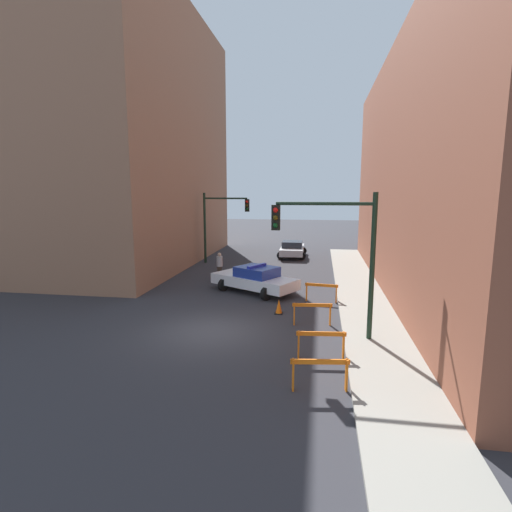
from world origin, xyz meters
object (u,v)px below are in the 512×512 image
traffic_light_far (219,218)px  barrier_front (320,369)px  pedestrian_crossing (220,266)px  barrier_corner (321,289)px  police_car (255,279)px  barrier_back (312,310)px  traffic_cone (279,307)px  traffic_light_near (339,244)px  barrier_mid (321,340)px  parked_car_near (292,249)px

traffic_light_far → barrier_front: size_ratio=3.27×
pedestrian_crossing → barrier_corner: (6.11, -3.99, -0.24)m
police_car → pedestrian_crossing: bearing=74.4°
police_car → barrier_front: 10.75m
traffic_light_far → police_car: bearing=-63.7°
barrier_back → barrier_corner: bearing=84.1°
barrier_front → barrier_back: (-0.33, 5.37, 0.00)m
barrier_corner → traffic_cone: size_ratio=2.43×
barrier_back → traffic_light_near: bearing=-58.8°
traffic_light_far → traffic_cone: size_ratio=7.93×
pedestrian_crossing → traffic_cone: 7.55m
traffic_light_near → barrier_front: size_ratio=3.27×
barrier_front → barrier_corner: 8.87m
traffic_light_far → barrier_mid: traffic_light_far is taller
traffic_light_near → barrier_mid: size_ratio=3.26×
traffic_light_near → police_car: 7.97m
barrier_back → traffic_cone: barrier_back is taller
pedestrian_crossing → parked_car_near: bearing=-67.4°
pedestrian_crossing → barrier_front: bearing=160.3°
traffic_light_far → barrier_front: (7.47, -18.28, -2.78)m
traffic_light_near → barrier_corner: size_ratio=3.26×
traffic_light_near → traffic_cone: size_ratio=7.93×
pedestrian_crossing → traffic_cone: (4.27, -6.21, -0.54)m
traffic_light_far → parked_car_near: 6.90m
barrier_mid → pedestrian_crossing: bearing=119.6°
traffic_light_far → barrier_corner: bearing=-51.4°
pedestrian_crossing → barrier_corner: size_ratio=1.04×
barrier_corner → barrier_front: bearing=-90.2°
parked_car_near → barrier_front: bearing=-84.7°
police_car → pedestrian_crossing: size_ratio=3.01×
pedestrian_crossing → barrier_front: size_ratio=1.04×
barrier_front → barrier_mid: 2.14m
traffic_light_far → pedestrian_crossing: size_ratio=3.13×
barrier_corner → barrier_back: bearing=-95.9°
pedestrian_crossing → barrier_corner: pedestrian_crossing is taller
traffic_light_near → barrier_back: bearing=121.2°
barrier_mid → barrier_back: (-0.36, 3.23, 0.00)m
traffic_light_near → parked_car_near: (-2.88, 18.08, -2.86)m
pedestrian_crossing → traffic_light_near: bearing=171.5°
pedestrian_crossing → traffic_light_far: bearing=-30.6°
pedestrian_crossing → police_car: bearing=179.2°
traffic_light_near → traffic_light_far: traffic_light_near is taller
barrier_front → barrier_mid: bearing=89.2°
traffic_light_far → pedestrian_crossing: traffic_light_far is taller
barrier_front → parked_car_near: bearing=96.0°
traffic_light_near → traffic_cone: traffic_light_near is taller
traffic_cone → barrier_corner: bearing=50.4°
barrier_front → barrier_mid: same height
traffic_light_far → barrier_mid: (7.49, -16.14, -2.78)m
barrier_mid → traffic_light_near: bearing=73.0°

